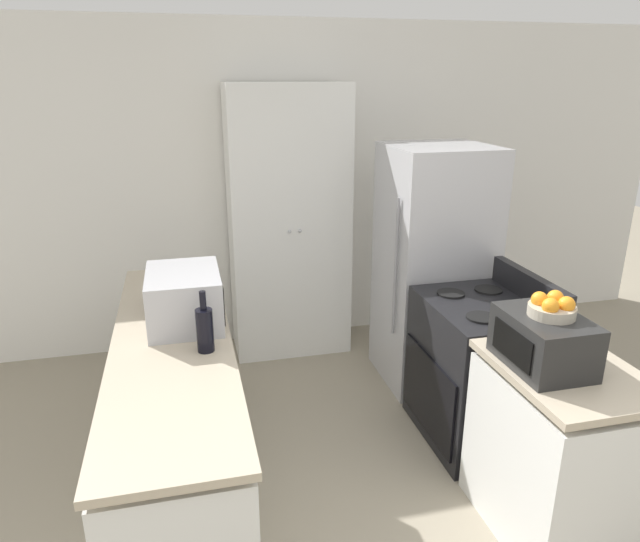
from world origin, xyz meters
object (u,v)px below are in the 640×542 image
(microwave, at_px, (185,298))
(toaster_oven, at_px, (543,341))
(pantry_cabinet, at_px, (289,224))
(refrigerator, at_px, (433,267))
(wine_bottle, at_px, (205,329))
(stove, at_px, (478,370))
(fruit_bowl, at_px, (552,307))

(microwave, xyz_separation_m, toaster_oven, (1.59, -0.89, -0.02))
(microwave, bearing_deg, toaster_oven, -29.28)
(pantry_cabinet, relative_size, refrigerator, 1.23)
(wine_bottle, bearing_deg, stove, 7.84)
(pantry_cabinet, height_order, toaster_oven, pantry_cabinet)
(pantry_cabinet, relative_size, microwave, 4.21)
(wine_bottle, xyz_separation_m, fruit_bowl, (1.52, -0.52, 0.17))
(refrigerator, relative_size, microwave, 3.42)
(toaster_oven, xyz_separation_m, fruit_bowl, (0.02, -0.00, 0.17))
(stove, xyz_separation_m, toaster_oven, (-0.13, -0.75, 0.57))
(microwave, relative_size, fruit_bowl, 2.41)
(fruit_bowl, bearing_deg, microwave, 150.96)
(refrigerator, relative_size, fruit_bowl, 8.26)
(stove, height_order, fruit_bowl, fruit_bowl)
(refrigerator, height_order, wine_bottle, refrigerator)
(microwave, bearing_deg, refrigerator, 20.20)
(microwave, distance_m, toaster_oven, 1.82)
(refrigerator, xyz_separation_m, toaster_oven, (-0.16, -1.53, 0.16))
(pantry_cabinet, distance_m, toaster_oven, 2.39)
(microwave, distance_m, fruit_bowl, 1.85)
(pantry_cabinet, bearing_deg, refrigerator, -38.63)
(pantry_cabinet, xyz_separation_m, microwave, (-0.83, -1.37, -0.02))
(stove, relative_size, wine_bottle, 3.40)
(fruit_bowl, bearing_deg, toaster_oven, 173.43)
(stove, bearing_deg, pantry_cabinet, 120.36)
(microwave, height_order, fruit_bowl, fruit_bowl)
(microwave, xyz_separation_m, fruit_bowl, (1.61, -0.89, 0.15))
(stove, bearing_deg, refrigerator, 88.15)
(pantry_cabinet, distance_m, fruit_bowl, 2.40)
(microwave, bearing_deg, pantry_cabinet, 58.77)
(refrigerator, relative_size, toaster_oven, 3.97)
(stove, xyz_separation_m, microwave, (-1.72, 0.14, 0.59))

